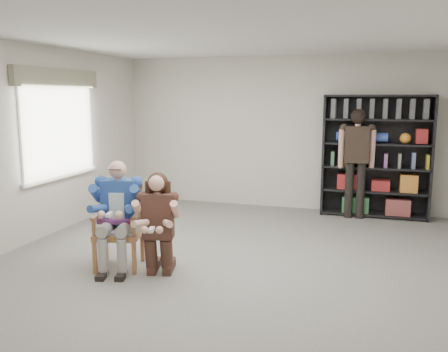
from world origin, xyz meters
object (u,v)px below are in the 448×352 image
(seated_man, at_px, (118,215))
(standing_man, at_px, (356,165))
(kneeling_woman, at_px, (158,226))
(armchair, at_px, (119,227))
(bookshelf, at_px, (376,157))

(seated_man, height_order, standing_man, standing_man)
(kneeling_woman, xyz_separation_m, standing_man, (2.07, 3.45, 0.32))
(armchair, bearing_deg, kneeling_woman, -26.14)
(armchair, xyz_separation_m, standing_man, (2.65, 3.33, 0.42))
(armchair, relative_size, kneeling_woman, 0.84)
(seated_man, bearing_deg, kneeling_woman, -26.14)
(bookshelf, xyz_separation_m, standing_man, (-0.32, -0.21, -0.12))
(armchair, relative_size, bookshelf, 0.49)
(bookshelf, bearing_deg, kneeling_woman, -123.10)
(kneeling_woman, bearing_deg, seated_man, 153.86)
(armchair, height_order, standing_man, standing_man)
(armchair, bearing_deg, seated_man, 0.00)
(armchair, xyz_separation_m, seated_man, (0.00, 0.00, 0.15))
(bookshelf, bearing_deg, seated_man, -129.95)
(seated_man, distance_m, bookshelf, 4.64)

